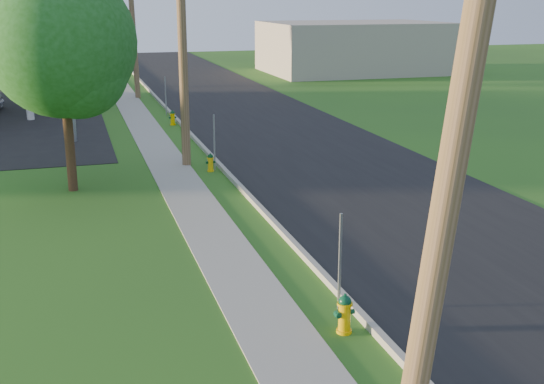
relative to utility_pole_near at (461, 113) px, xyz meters
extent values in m
cube|color=black|center=(5.10, 11.00, -4.79)|extent=(8.00, 120.00, 0.02)
cube|color=gray|center=(1.10, 11.00, -4.73)|extent=(0.15, 120.00, 0.15)
cube|color=gray|center=(-0.65, 11.00, -4.79)|extent=(1.50, 120.00, 0.03)
cylinder|color=brown|center=(0.00, 0.00, -0.05)|extent=(1.31, 0.32, 9.48)
cylinder|color=brown|center=(0.00, 18.00, 0.10)|extent=(0.32, 0.32, 9.80)
cylinder|color=brown|center=(0.00, 36.00, -0.05)|extent=(0.49, 0.32, 9.50)
cube|color=gray|center=(0.85, 5.20, -3.80)|extent=(0.05, 0.04, 2.00)
cube|color=gray|center=(0.85, 17.00, -3.80)|extent=(0.05, 0.04, 2.00)
cube|color=gray|center=(0.85, 29.20, -3.80)|extent=(0.05, 0.04, 2.00)
cylinder|color=silver|center=(-5.90, 29.70, -2.05)|extent=(0.36, 0.36, 5.50)
cylinder|color=silver|center=(-5.90, 36.30, -2.05)|extent=(0.36, 0.36, 5.50)
cylinder|color=gray|center=(-3.90, 23.50, -2.30)|extent=(0.24, 0.24, 5.00)
cube|color=silver|center=(-3.90, 23.50, 1.00)|extent=(0.30, 2.00, 2.00)
cube|color=#A1988C|center=(18.60, 46.00, -2.80)|extent=(14.00, 10.00, 4.00)
cylinder|color=#382617|center=(-4.07, 15.68, -3.02)|extent=(0.30, 0.30, 3.57)
sphere|color=#1B5316|center=(-4.07, 15.68, -0.16)|extent=(4.57, 4.57, 4.57)
sphere|color=#1B5316|center=(-3.67, 15.38, -0.87)|extent=(3.14, 3.14, 3.14)
cylinder|color=#382617|center=(-5.62, 42.96, -2.74)|extent=(0.30, 0.30, 4.12)
sphere|color=#1B5316|center=(-5.62, 42.96, 0.56)|extent=(5.28, 5.28, 5.28)
sphere|color=#1B5316|center=(-5.22, 42.66, -0.27)|extent=(3.63, 3.63, 3.63)
cylinder|color=#DAA703|center=(0.58, 4.26, -4.77)|extent=(0.29, 0.29, 0.06)
cylinder|color=#DAA703|center=(0.58, 4.26, -4.49)|extent=(0.23, 0.23, 0.62)
cylinder|color=#DAA703|center=(0.58, 4.26, -4.22)|extent=(0.29, 0.29, 0.04)
sphere|color=#083A21|center=(0.58, 4.26, -4.18)|extent=(0.24, 0.24, 0.24)
cylinder|color=#083A21|center=(0.58, 4.26, -4.06)|extent=(0.05, 0.05, 0.06)
cylinder|color=#083A21|center=(0.60, 4.12, -4.41)|extent=(0.13, 0.14, 0.11)
cylinder|color=#083A21|center=(0.44, 4.24, -4.41)|extent=(0.11, 0.11, 0.09)
cylinder|color=#083A21|center=(0.72, 4.28, -4.41)|extent=(0.11, 0.11, 0.09)
cylinder|color=#E3B40C|center=(0.66, 16.84, -4.78)|extent=(0.25, 0.25, 0.05)
cylinder|color=#E3B40C|center=(0.66, 16.84, -4.54)|extent=(0.19, 0.19, 0.53)
cylinder|color=#E3B40C|center=(0.66, 16.84, -4.31)|extent=(0.25, 0.25, 0.04)
sphere|color=#063715|center=(0.66, 16.84, -4.27)|extent=(0.20, 0.20, 0.20)
cylinder|color=#063715|center=(0.66, 16.84, -4.17)|extent=(0.04, 0.04, 0.05)
cylinder|color=#063715|center=(0.65, 16.71, -4.47)|extent=(0.10, 0.11, 0.10)
cylinder|color=#063715|center=(0.54, 16.84, -4.47)|extent=(0.09, 0.08, 0.08)
cylinder|color=#063715|center=(0.78, 16.83, -4.47)|extent=(0.09, 0.08, 0.08)
cylinder|color=#EDBD00|center=(0.74, 26.27, -4.77)|extent=(0.27, 0.27, 0.06)
cylinder|color=#EDBD00|center=(0.74, 26.27, -4.51)|extent=(0.22, 0.22, 0.59)
cylinder|color=#EDBD00|center=(0.74, 26.27, -4.26)|extent=(0.27, 0.27, 0.04)
sphere|color=#093E1B|center=(0.74, 26.27, -4.22)|extent=(0.23, 0.23, 0.23)
cylinder|color=#093E1B|center=(0.74, 26.27, -4.10)|extent=(0.05, 0.05, 0.06)
cylinder|color=#093E1B|center=(0.76, 26.13, -4.43)|extent=(0.12, 0.13, 0.11)
cylinder|color=#093E1B|center=(0.60, 26.25, -4.43)|extent=(0.11, 0.10, 0.09)
cylinder|color=#093E1B|center=(0.88, 26.28, -4.43)|extent=(0.11, 0.10, 0.09)
camera|label=1|loc=(-3.95, -6.28, 1.18)|focal=45.00mm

